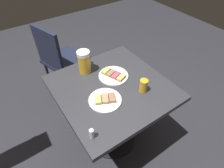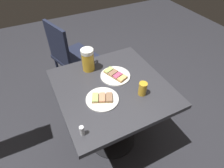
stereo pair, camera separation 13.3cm
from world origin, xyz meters
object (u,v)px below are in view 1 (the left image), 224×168
beer_mug (84,62)px  cafe_chair (60,59)px  salt_shaker (92,134)px  plate_far (105,100)px  plate_near (113,75)px  beer_glass_small (143,86)px

beer_mug → cafe_chair: bearing=-176.6°
salt_shaker → plate_far: bearing=132.2°
cafe_chair → salt_shaker: bearing=-29.2°
plate_near → cafe_chair: (-0.70, -0.18, -0.19)m
beer_mug → beer_glass_small: (0.42, 0.23, -0.04)m
beer_glass_small → plate_near: bearing=-162.0°
plate_far → salt_shaker: bearing=-47.8°
plate_near → salt_shaker: size_ratio=3.28×
plate_near → cafe_chair: 0.75m
plate_near → beer_glass_small: (0.25, 0.08, 0.04)m
plate_far → salt_shaker: 0.28m
salt_shaker → beer_glass_small: bearing=103.8°
plate_near → salt_shaker: 0.54m
beer_mug → beer_glass_small: bearing=28.2°
beer_glass_small → salt_shaker: beer_glass_small is taller
beer_glass_small → plate_far: bearing=-105.1°
salt_shaker → cafe_chair: 1.11m
beer_mug → salt_shaker: 0.60m
plate_near → cafe_chair: bearing=-165.8°
plate_near → plate_far: bearing=-47.2°
beer_mug → salt_shaker: (0.54, -0.25, -0.06)m
plate_near → beer_glass_small: 0.26m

